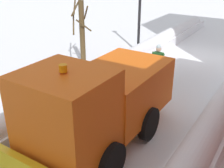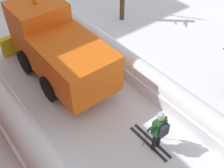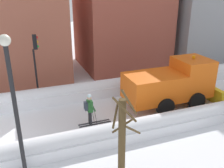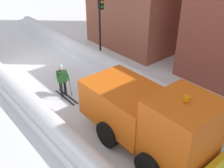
{
  "view_description": "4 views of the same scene",
  "coord_description": "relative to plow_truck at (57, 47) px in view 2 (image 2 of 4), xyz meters",
  "views": [
    {
      "loc": [
        -4.07,
        16.16,
        5.38
      ],
      "look_at": [
        0.74,
        8.67,
        1.35
      ],
      "focal_mm": 44.87,
      "sensor_mm": 36.0,
      "label": 1
    },
    {
      "loc": [
        -3.74,
        1.58,
        7.89
      ],
      "look_at": [
        0.46,
        6.87,
        1.64
      ],
      "focal_mm": 42.49,
      "sensor_mm": 36.0,
      "label": 2
    },
    {
      "loc": [
        12.4,
        1.63,
        7.17
      ],
      "look_at": [
        -0.24,
        6.42,
        1.8
      ],
      "focal_mm": 40.31,
      "sensor_mm": 36.0,
      "label": 3
    },
    {
      "loc": [
        6.19,
        15.2,
        7.35
      ],
      "look_at": [
        -0.06,
        7.8,
        1.74
      ],
      "focal_mm": 41.24,
      "sensor_mm": 36.0,
      "label": 4
    }
  ],
  "objects": [
    {
      "name": "ground_plane",
      "position": [
        -0.19,
        -0.27,
        -1.48
      ],
      "size": [
        80.0,
        80.0,
        0.0
      ],
      "primitive_type": "plane",
      "color": "white"
    },
    {
      "name": "snowbank_right",
      "position": [
        2.52,
        -0.27,
        -1.04
      ],
      "size": [
        1.1,
        36.0,
        1.01
      ],
      "color": "white",
      "rests_on": "ground"
    },
    {
      "name": "plow_truck",
      "position": [
        0.0,
        0.0,
        0.0
      ],
      "size": [
        3.2,
        5.98,
        3.12
      ],
      "color": "orange",
      "rests_on": "ground"
    },
    {
      "name": "skier",
      "position": [
        0.54,
        -5.49,
        -0.48
      ],
      "size": [
        0.62,
        1.8,
        1.81
      ],
      "color": "black",
      "rests_on": "ground"
    }
  ]
}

